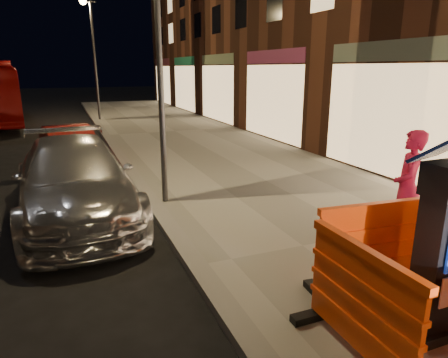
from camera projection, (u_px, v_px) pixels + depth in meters
name	position (u px, v px, depth m)	size (l,w,h in m)	color
ground_plane	(199.00, 274.00, 5.80)	(120.00, 120.00, 0.00)	black
sidewalk	(364.00, 238.00, 6.86)	(6.00, 60.00, 0.15)	gray
kerb	(198.00, 270.00, 5.78)	(0.30, 60.00, 0.15)	slate
parking_kiosk	(440.00, 243.00, 4.00)	(0.66, 0.66, 2.10)	black
barrier_back	(370.00, 247.00, 4.98)	(1.50, 0.62, 1.17)	#F44209
barrier_kerbside	(360.00, 304.00, 3.79)	(1.50, 0.62, 1.17)	#F44209
car_silver	(78.00, 215.00, 8.12)	(2.13, 5.23, 1.52)	silver
car_red	(73.00, 166.00, 12.17)	(1.28, 3.67, 1.21)	#A21E18
man	(408.00, 188.00, 6.30)	(0.67, 0.44, 1.84)	#B11235
street_lamp_mid	(159.00, 54.00, 7.72)	(0.12, 0.12, 6.00)	#3F3F44
street_lamp_far	(95.00, 63.00, 21.13)	(0.12, 0.12, 6.00)	#3F3F44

